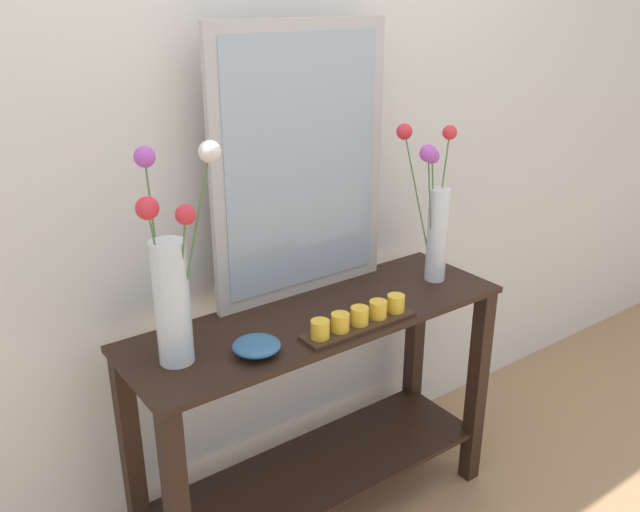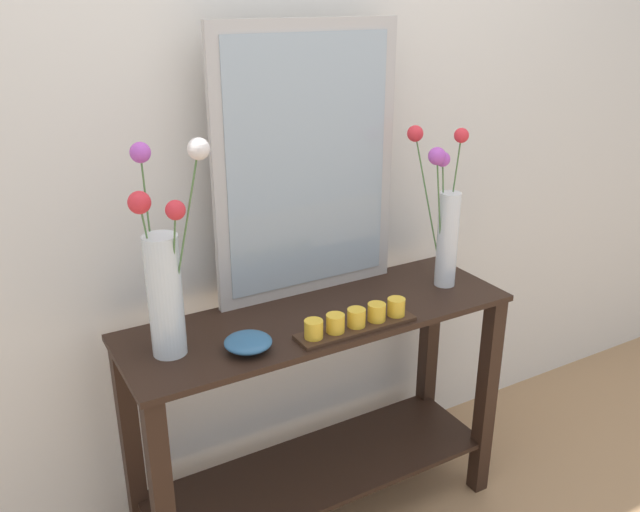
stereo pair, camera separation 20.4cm
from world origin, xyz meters
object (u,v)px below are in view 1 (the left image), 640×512
console_table (320,400)px  candle_tray (359,319)px  decorative_bowl (257,346)px  vase_right (435,213)px  tall_vase_left (172,284)px  mirror_leaning (301,165)px

console_table → candle_tray: 0.38m
candle_tray → decorative_bowl: (-0.34, 0.05, -0.00)m
console_table → vase_right: vase_right is taller
tall_vase_left → candle_tray: bearing=-14.6°
console_table → candle_tray: candle_tray is taller
mirror_leaning → candle_tray: mirror_leaning is taller
tall_vase_left → candle_tray: 0.59m
mirror_leaning → tall_vase_left: mirror_leaning is taller
tall_vase_left → candle_tray: (0.53, -0.14, -0.21)m
candle_tray → decorative_bowl: candle_tray is taller
console_table → vase_right: size_ratio=2.32×
mirror_leaning → decorative_bowl: 0.61m
candle_tray → decorative_bowl: size_ratio=2.84×
candle_tray → mirror_leaning: bearing=88.3°
console_table → decorative_bowl: decorative_bowl is taller
vase_right → candle_tray: 0.51m
tall_vase_left → vase_right: 0.97m
console_table → decorative_bowl: (-0.29, -0.10, 0.35)m
console_table → mirror_leaning: mirror_leaning is taller
mirror_leaning → tall_vase_left: size_ratio=1.42×
tall_vase_left → vase_right: size_ratio=1.14×
mirror_leaning → vase_right: size_ratio=1.61×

